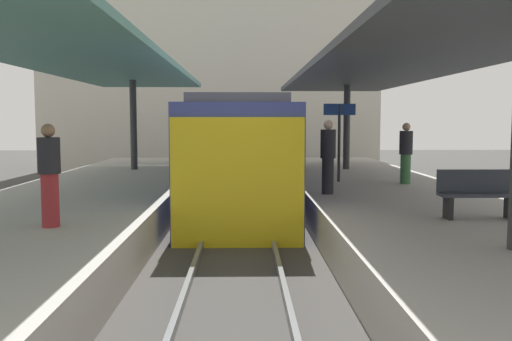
# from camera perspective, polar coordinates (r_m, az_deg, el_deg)

# --- Properties ---
(ground_plane) EXTENTS (80.00, 80.00, 0.00)m
(ground_plane) POSITION_cam_1_polar(r_m,az_deg,el_deg) (12.50, -1.81, -7.50)
(ground_plane) COLOR #383835
(platform_left) EXTENTS (4.40, 28.00, 1.00)m
(platform_left) POSITION_cam_1_polar(r_m,az_deg,el_deg) (13.01, -18.86, -5.03)
(platform_left) COLOR #ADA8A0
(platform_left) RESTS_ON ground_plane
(platform_right) EXTENTS (4.40, 28.00, 1.00)m
(platform_right) POSITION_cam_1_polar(r_m,az_deg,el_deg) (12.93, 15.34, -5.00)
(platform_right) COLOR #ADA8A0
(platform_right) RESTS_ON ground_plane
(track_ballast) EXTENTS (3.20, 28.00, 0.20)m
(track_ballast) POSITION_cam_1_polar(r_m,az_deg,el_deg) (12.48, -1.81, -7.05)
(track_ballast) COLOR #423F3D
(track_ballast) RESTS_ON ground_plane
(rail_near_side) EXTENTS (0.08, 28.00, 0.14)m
(rail_near_side) POSITION_cam_1_polar(r_m,az_deg,el_deg) (12.47, -5.14, -6.28)
(rail_near_side) COLOR slate
(rail_near_side) RESTS_ON track_ballast
(rail_far_side) EXTENTS (0.08, 28.00, 0.14)m
(rail_far_side) POSITION_cam_1_polar(r_m,az_deg,el_deg) (12.46, 1.52, -6.27)
(rail_far_side) COLOR slate
(rail_far_side) RESTS_ON track_ballast
(commuter_train) EXTENTS (2.78, 10.81, 3.10)m
(commuter_train) POSITION_cam_1_polar(r_m,az_deg,el_deg) (16.35, -1.67, 1.59)
(commuter_train) COLOR #38428C
(commuter_train) RESTS_ON track_ballast
(canopy_left) EXTENTS (4.18, 21.00, 3.33)m
(canopy_left) POSITION_cam_1_polar(r_m,az_deg,el_deg) (14.24, -17.57, 10.82)
(canopy_left) COLOR #333335
(canopy_left) RESTS_ON platform_left
(canopy_right) EXTENTS (4.18, 21.00, 3.16)m
(canopy_right) POSITION_cam_1_polar(r_m,az_deg,el_deg) (14.15, 14.05, 10.30)
(canopy_right) COLOR #333335
(canopy_right) RESTS_ON platform_right
(platform_bench) EXTENTS (1.40, 0.41, 0.86)m
(platform_bench) POSITION_cam_1_polar(r_m,az_deg,el_deg) (10.62, 21.76, -2.08)
(platform_bench) COLOR black
(platform_bench) RESTS_ON platform_right
(platform_sign) EXTENTS (0.90, 0.08, 2.21)m
(platform_sign) POSITION_cam_1_polar(r_m,az_deg,el_deg) (15.95, 8.52, 4.67)
(platform_sign) COLOR #262628
(platform_sign) RESTS_ON platform_right
(passenger_near_bench) EXTENTS (0.36, 0.36, 1.74)m
(passenger_near_bench) POSITION_cam_1_polar(r_m,az_deg,el_deg) (13.22, 7.37, 1.51)
(passenger_near_bench) COLOR #232328
(passenger_near_bench) RESTS_ON platform_right
(passenger_mid_platform) EXTENTS (0.36, 0.36, 1.67)m
(passenger_mid_platform) POSITION_cam_1_polar(r_m,az_deg,el_deg) (15.83, 15.08, 1.81)
(passenger_mid_platform) COLOR #386B3D
(passenger_mid_platform) RESTS_ON platform_right
(passenger_far_end) EXTENTS (0.36, 0.36, 1.68)m
(passenger_far_end) POSITION_cam_1_polar(r_m,az_deg,el_deg) (9.62, -20.39, -0.31)
(passenger_far_end) COLOR maroon
(passenger_far_end) RESTS_ON platform_left
(station_building_backdrop) EXTENTS (18.00, 6.00, 11.00)m
(station_building_backdrop) POSITION_cam_1_polar(r_m,az_deg,el_deg) (32.37, -4.52, 9.99)
(station_building_backdrop) COLOR beige
(station_building_backdrop) RESTS_ON ground_plane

